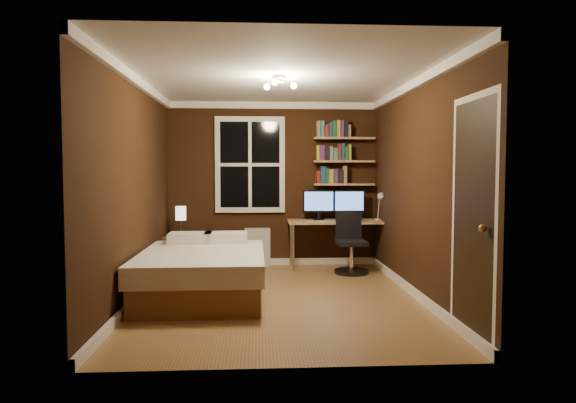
{
  "coord_description": "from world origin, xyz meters",
  "views": [
    {
      "loc": [
        -0.23,
        -5.8,
        1.45
      ],
      "look_at": [
        0.14,
        0.45,
        1.08
      ],
      "focal_mm": 32.0,
      "sensor_mm": 36.0,
      "label": 1
    }
  ],
  "objects": [
    {
      "name": "books_row_middle",
      "position": [
        1.08,
        1.98,
        1.73
      ],
      "size": [
        0.54,
        0.16,
        0.23
      ],
      "primitive_type": null,
      "color": "navy",
      "rests_on": "bookshelf_middle"
    },
    {
      "name": "nightstand",
      "position": [
        -1.35,
        1.68,
        0.25
      ],
      "size": [
        0.5,
        0.5,
        0.51
      ],
      "primitive_type": "cube",
      "rotation": [
        0.0,
        0.0,
        -0.28
      ],
      "color": "brown",
      "rests_on": "ground"
    },
    {
      "name": "bed",
      "position": [
        -0.87,
        0.13,
        0.28
      ],
      "size": [
        1.41,
        1.95,
        0.66
      ],
      "rotation": [
        0.0,
        0.0,
        0.01
      ],
      "color": "brown",
      "rests_on": "ground"
    },
    {
      "name": "wall_back",
      "position": [
        0.0,
        2.1,
        1.25
      ],
      "size": [
        3.2,
        0.04,
        2.5
      ],
      "primitive_type": "cube",
      "color": "black",
      "rests_on": "ground"
    },
    {
      "name": "bookshelf_lower",
      "position": [
        1.08,
        1.98,
        1.25
      ],
      "size": [
        0.92,
        0.22,
        0.03
      ],
      "primitive_type": "cube",
      "color": "#A78451",
      "rests_on": "wall_back"
    },
    {
      "name": "door",
      "position": [
        1.59,
        -1.55,
        1.02
      ],
      "size": [
        0.03,
        0.82,
        2.05
      ],
      "primitive_type": null,
      "color": "black",
      "rests_on": "ground"
    },
    {
      "name": "door_knob",
      "position": [
        1.55,
        -1.85,
        1.0
      ],
      "size": [
        0.06,
        0.06,
        0.06
      ],
      "primitive_type": "sphere",
      "color": "gold",
      "rests_on": "door"
    },
    {
      "name": "office_chair",
      "position": [
        1.09,
        1.39,
        0.32
      ],
      "size": [
        0.49,
        0.49,
        0.88
      ],
      "rotation": [
        0.0,
        0.0,
        0.08
      ],
      "color": "black",
      "rests_on": "ground"
    },
    {
      "name": "wall_right",
      "position": [
        1.6,
        0.0,
        1.25
      ],
      "size": [
        0.04,
        4.2,
        2.5
      ],
      "primitive_type": "cube",
      "color": "black",
      "rests_on": "ground"
    },
    {
      "name": "desk_lamp",
      "position": [
        1.58,
        1.69,
        0.94
      ],
      "size": [
        0.14,
        0.32,
        0.44
      ],
      "primitive_type": null,
      "color": "silver",
      "rests_on": "desk"
    },
    {
      "name": "bookshelf_upper",
      "position": [
        1.08,
        1.98,
        1.95
      ],
      "size": [
        0.92,
        0.22,
        0.03
      ],
      "primitive_type": "cube",
      "color": "#A78451",
      "rests_on": "wall_back"
    },
    {
      "name": "monitor_left",
      "position": [
        0.68,
        1.87,
        0.94
      ],
      "size": [
        0.48,
        0.12,
        0.45
      ],
      "primitive_type": null,
      "color": "black",
      "rests_on": "desk"
    },
    {
      "name": "monitor_right",
      "position": [
        1.15,
        1.87,
        0.94
      ],
      "size": [
        0.48,
        0.12,
        0.45
      ],
      "primitive_type": null,
      "color": "black",
      "rests_on": "desk"
    },
    {
      "name": "bookshelf_middle",
      "position": [
        1.08,
        1.98,
        1.6
      ],
      "size": [
        0.92,
        0.22,
        0.03
      ],
      "primitive_type": "cube",
      "color": "#A78451",
      "rests_on": "wall_back"
    },
    {
      "name": "wall_left",
      "position": [
        -1.6,
        0.0,
        1.25
      ],
      "size": [
        0.04,
        4.2,
        2.5
      ],
      "primitive_type": "cube",
      "color": "black",
      "rests_on": "ground"
    },
    {
      "name": "ceiling_fixture",
      "position": [
        0.0,
        -0.1,
        2.4
      ],
      "size": [
        0.44,
        0.44,
        0.18
      ],
      "primitive_type": null,
      "color": "beige",
      "rests_on": "ceiling"
    },
    {
      "name": "desk",
      "position": [
        0.97,
        1.8,
        0.66
      ],
      "size": [
        1.51,
        0.57,
        0.72
      ],
      "color": "#A78451",
      "rests_on": "ground"
    },
    {
      "name": "floor",
      "position": [
        0.0,
        0.0,
        0.0
      ],
      "size": [
        4.2,
        4.2,
        0.0
      ],
      "primitive_type": "plane",
      "color": "brown",
      "rests_on": "ground"
    },
    {
      "name": "bedside_lamp",
      "position": [
        -1.35,
        1.68,
        0.73
      ],
      "size": [
        0.15,
        0.15,
        0.44
      ],
      "primitive_type": null,
      "color": "beige",
      "rests_on": "nightstand"
    },
    {
      "name": "books_row_upper",
      "position": [
        1.08,
        1.98,
        2.08
      ],
      "size": [
        0.54,
        0.16,
        0.23
      ],
      "primitive_type": null,
      "color": "#214E32",
      "rests_on": "bookshelf_upper"
    },
    {
      "name": "books_row_lower",
      "position": [
        1.08,
        1.98,
        1.38
      ],
      "size": [
        0.42,
        0.16,
        0.23
      ],
      "primitive_type": null,
      "color": "maroon",
      "rests_on": "bookshelf_lower"
    },
    {
      "name": "ceiling",
      "position": [
        0.0,
        0.0,
        2.5
      ],
      "size": [
        3.2,
        4.2,
        0.02
      ],
      "primitive_type": "cube",
      "color": "white",
      "rests_on": "wall_back"
    },
    {
      "name": "window",
      "position": [
        -0.35,
        2.06,
        1.55
      ],
      "size": [
        1.06,
        0.06,
        1.46
      ],
      "primitive_type": "cube",
      "color": "white",
      "rests_on": "wall_back"
    },
    {
      "name": "radiator",
      "position": [
        -0.24,
        1.99,
        0.29
      ],
      "size": [
        0.39,
        0.14,
        0.58
      ],
      "primitive_type": "cube",
      "color": "beige",
      "rests_on": "ground"
    }
  ]
}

